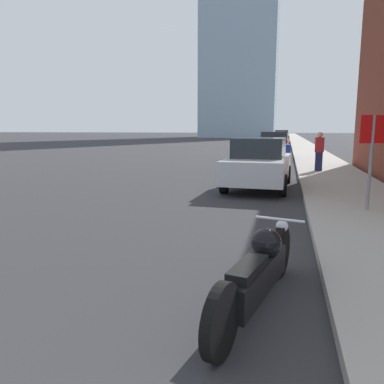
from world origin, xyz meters
name	(u,v)px	position (x,y,z in m)	size (l,w,h in m)	color
sidewalk	(305,148)	(4.98, 40.00, 0.07)	(2.69, 240.00, 0.15)	#9E998E
distant_tower	(242,0)	(-7.79, 89.75, 30.21)	(16.30, 16.30, 60.42)	#8CA5BC
motorcycle	(259,271)	(2.90, 4.71, 0.41)	(0.85, 2.65, 0.82)	black
parked_car_silver	(259,163)	(2.28, 13.21, 0.82)	(2.09, 4.62, 1.64)	#BCBCC1
parked_car_blue	(273,146)	(2.27, 25.29, 0.86)	(2.22, 4.43, 1.75)	#1E3899
parked_car_red	(280,141)	(2.48, 37.22, 0.80)	(1.96, 4.58, 1.58)	red
parked_car_green	(281,137)	(2.42, 50.12, 0.88)	(2.10, 4.05, 1.79)	#1E6B33
stop_sign	(372,146)	(4.92, 9.64, 1.56)	(0.57, 0.26, 2.07)	slate
pedestrian	(319,151)	(4.49, 17.64, 1.00)	(0.36, 0.23, 1.66)	#1E2347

